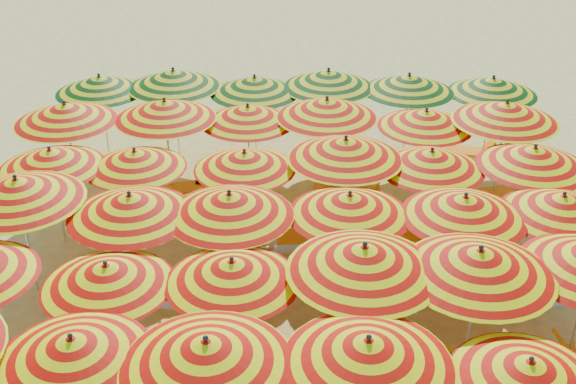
# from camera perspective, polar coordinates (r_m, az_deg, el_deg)

# --- Properties ---
(ground) EXTENTS (120.00, 120.00, 0.00)m
(ground) POSITION_cam_1_polar(r_m,az_deg,el_deg) (15.89, -0.01, -5.93)
(ground) COLOR #F6D66D
(ground) RESTS_ON ground
(umbrella_1) EXTENTS (2.60, 2.60, 2.48)m
(umbrella_1) POSITION_cam_1_polar(r_m,az_deg,el_deg) (10.91, -16.66, -11.86)
(umbrella_1) COLOR silver
(umbrella_1) RESTS_ON ground
(umbrella_2) EXTENTS (3.02, 3.02, 2.64)m
(umbrella_2) POSITION_cam_1_polar(r_m,az_deg,el_deg) (10.25, -6.45, -12.57)
(umbrella_2) COLOR silver
(umbrella_2) RESTS_ON ground
(umbrella_3) EXTENTS (3.27, 3.27, 2.63)m
(umbrella_3) POSITION_cam_1_polar(r_m,az_deg,el_deg) (10.28, 6.32, -12.49)
(umbrella_3) COLOR silver
(umbrella_3) RESTS_ON ground
(umbrella_4) EXTENTS (2.78, 2.78, 2.36)m
(umbrella_4) POSITION_cam_1_polar(r_m,az_deg,el_deg) (10.82, 18.50, -13.36)
(umbrella_4) COLOR silver
(umbrella_4) RESTS_ON ground
(umbrella_7) EXTENTS (2.39, 2.39, 2.38)m
(umbrella_7) POSITION_cam_1_polar(r_m,az_deg,el_deg) (12.40, -14.13, -6.40)
(umbrella_7) COLOR silver
(umbrella_7) RESTS_ON ground
(umbrella_8) EXTENTS (2.87, 2.87, 2.43)m
(umbrella_8) POSITION_cam_1_polar(r_m,az_deg,el_deg) (12.08, -4.44, -6.28)
(umbrella_8) COLOR silver
(umbrella_8) RESTS_ON ground
(umbrella_9) EXTENTS (3.04, 3.04, 2.75)m
(umbrella_9) POSITION_cam_1_polar(r_m,az_deg,el_deg) (11.91, 6.04, -5.27)
(umbrella_9) COLOR silver
(umbrella_9) RESTS_ON ground
(umbrella_10) EXTENTS (3.09, 3.09, 2.73)m
(umbrella_10) POSITION_cam_1_polar(r_m,az_deg,el_deg) (12.22, 14.86, -5.37)
(umbrella_10) COLOR silver
(umbrella_10) RESTS_ON ground
(umbrella_12) EXTENTS (3.04, 3.04, 2.73)m
(umbrella_12) POSITION_cam_1_polar(r_m,az_deg,el_deg) (14.85, -20.61, 0.17)
(umbrella_12) COLOR silver
(umbrella_12) RESTS_ON ground
(umbrella_13) EXTENTS (2.69, 2.69, 2.59)m
(umbrella_13) POSITION_cam_1_polar(r_m,az_deg,el_deg) (13.93, -12.35, -1.04)
(umbrella_13) COLOR silver
(umbrella_13) RESTS_ON ground
(umbrella_14) EXTENTS (2.79, 2.79, 2.62)m
(umbrella_14) POSITION_cam_1_polar(r_m,az_deg,el_deg) (13.65, -4.64, -0.97)
(umbrella_14) COLOR silver
(umbrella_14) RESTS_ON ground
(umbrella_15) EXTENTS (2.84, 2.84, 2.53)m
(umbrella_15) POSITION_cam_1_polar(r_m,az_deg,el_deg) (13.80, 4.88, -1.00)
(umbrella_15) COLOR silver
(umbrella_15) RESTS_ON ground
(umbrella_16) EXTENTS (2.61, 2.61, 2.55)m
(umbrella_16) POSITION_cam_1_polar(r_m,az_deg,el_deg) (14.04, 13.78, -1.13)
(umbrella_16) COLOR silver
(umbrella_16) RESTS_ON ground
(umbrella_17) EXTENTS (3.02, 3.02, 2.49)m
(umbrella_17) POSITION_cam_1_polar(r_m,az_deg,el_deg) (14.77, 20.86, -0.99)
(umbrella_17) COLOR silver
(umbrella_17) RESTS_ON ground
(umbrella_18) EXTENTS (2.86, 2.86, 2.46)m
(umbrella_18) POSITION_cam_1_polar(r_m,az_deg,el_deg) (16.46, -18.24, 2.53)
(umbrella_18) COLOR silver
(umbrella_18) RESTS_ON ground
(umbrella_19) EXTENTS (2.72, 2.72, 2.37)m
(umbrella_19) POSITION_cam_1_polar(r_m,az_deg,el_deg) (16.12, -11.99, 2.54)
(umbrella_19) COLOR silver
(umbrella_19) RESTS_ON ground
(umbrella_20) EXTENTS (2.46, 2.46, 2.39)m
(umbrella_20) POSITION_cam_1_polar(r_m,az_deg,el_deg) (15.71, -3.45, 2.49)
(umbrella_20) COLOR silver
(umbrella_20) RESTS_ON ground
(umbrella_21) EXTENTS (3.36, 3.36, 2.69)m
(umbrella_21) POSITION_cam_1_polar(r_m,az_deg,el_deg) (15.64, 4.57, 3.42)
(umbrella_21) COLOR silver
(umbrella_21) RESTS_ON ground
(umbrella_22) EXTENTS (3.03, 3.03, 2.47)m
(umbrella_22) POSITION_cam_1_polar(r_m,az_deg,el_deg) (15.85, 11.26, 2.51)
(umbrella_22) COLOR silver
(umbrella_22) RESTS_ON ground
(umbrella_23) EXTENTS (3.15, 3.15, 2.56)m
(umbrella_23) POSITION_cam_1_polar(r_m,az_deg,el_deg) (16.38, 18.85, 2.65)
(umbrella_23) COLOR silver
(umbrella_23) RESTS_ON ground
(umbrella_24) EXTENTS (2.98, 2.98, 2.66)m
(umbrella_24) POSITION_cam_1_polar(r_m,az_deg,el_deg) (18.29, -17.18, 6.00)
(umbrella_24) COLOR silver
(umbrella_24) RESTS_ON ground
(umbrella_25) EXTENTS (2.88, 2.88, 2.67)m
(umbrella_25) POSITION_cam_1_polar(r_m,az_deg,el_deg) (17.91, -9.70, 6.43)
(umbrella_25) COLOR silver
(umbrella_25) RESTS_ON ground
(umbrella_26) EXTENTS (2.37, 2.37, 2.48)m
(umbrella_26) POSITION_cam_1_polar(r_m,az_deg,el_deg) (17.84, -3.20, 6.15)
(umbrella_26) COLOR silver
(umbrella_26) RESTS_ON ground
(umbrella_27) EXTENTS (2.74, 2.74, 2.67)m
(umbrella_27) POSITION_cam_1_polar(r_m,az_deg,el_deg) (17.77, 3.09, 6.64)
(umbrella_27) COLOR silver
(umbrella_27) RESTS_ON ground
(umbrella_28) EXTENTS (3.08, 3.08, 2.47)m
(umbrella_28) POSITION_cam_1_polar(r_m,az_deg,el_deg) (17.91, 10.84, 5.70)
(umbrella_28) COLOR silver
(umbrella_28) RESTS_ON ground
(umbrella_29) EXTENTS (3.41, 3.41, 2.73)m
(umbrella_29) POSITION_cam_1_polar(r_m,az_deg,el_deg) (18.16, 16.84, 6.09)
(umbrella_29) COLOR silver
(umbrella_29) RESTS_ON ground
(umbrella_30) EXTENTS (3.17, 3.17, 2.55)m
(umbrella_30) POSITION_cam_1_polar(r_m,az_deg,el_deg) (20.24, -14.65, 8.25)
(umbrella_30) COLOR silver
(umbrella_30) RESTS_ON ground
(umbrella_31) EXTENTS (3.30, 3.30, 2.68)m
(umbrella_31) POSITION_cam_1_polar(r_m,az_deg,el_deg) (19.91, -9.03, 8.85)
(umbrella_31) COLOR silver
(umbrella_31) RESTS_ON ground
(umbrella_32) EXTENTS (2.88, 2.88, 2.57)m
(umbrella_32) POSITION_cam_1_polar(r_m,az_deg,el_deg) (19.50, -2.66, 8.45)
(umbrella_32) COLOR silver
(umbrella_32) RESTS_ON ground
(umbrella_33) EXTENTS (2.94, 2.94, 2.66)m
(umbrella_33) POSITION_cam_1_polar(r_m,az_deg,el_deg) (19.72, 3.21, 8.92)
(umbrella_33) COLOR silver
(umbrella_33) RESTS_ON ground
(umbrella_34) EXTENTS (2.85, 2.85, 2.61)m
(umbrella_34) POSITION_cam_1_polar(r_m,az_deg,el_deg) (19.76, 9.52, 8.47)
(umbrella_34) COLOR silver
(umbrella_34) RESTS_ON ground
(umbrella_35) EXTENTS (2.81, 2.81, 2.54)m
(umbrella_35) POSITION_cam_1_polar(r_m,az_deg,el_deg) (20.25, 15.87, 8.08)
(umbrella_35) COLOR silver
(umbrella_35) RESTS_ON ground
(lounger_1) EXTENTS (1.76, 0.65, 0.69)m
(lounger_1) POSITION_cam_1_polar(r_m,az_deg,el_deg) (13.56, -6.63, -12.53)
(lounger_1) COLOR white
(lounger_1) RESTS_ON ground
(lounger_2) EXTENTS (1.82, 1.22, 0.69)m
(lounger_2) POSITION_cam_1_polar(r_m,az_deg,el_deg) (13.74, 15.71, -12.98)
(lounger_2) COLOR white
(lounger_2) RESTS_ON ground
(lounger_4) EXTENTS (1.77, 0.69, 0.69)m
(lounger_4) POSITION_cam_1_polar(r_m,az_deg,el_deg) (15.03, -9.20, -7.97)
(lounger_4) COLOR white
(lounger_4) RESTS_ON ground
(lounger_5) EXTENTS (1.81, 0.91, 0.69)m
(lounger_5) POSITION_cam_1_polar(r_m,az_deg,el_deg) (15.03, -6.19, -7.74)
(lounger_5) COLOR white
(lounger_5) RESTS_ON ground
(lounger_6) EXTENTS (1.75, 0.63, 0.69)m
(lounger_6) POSITION_cam_1_polar(r_m,az_deg,el_deg) (14.81, 6.95, -8.41)
(lounger_6) COLOR white
(lounger_6) RESTS_ON ground
(lounger_7) EXTENTS (1.82, 0.94, 0.69)m
(lounger_7) POSITION_cam_1_polar(r_m,az_deg,el_deg) (15.49, 17.67, -7.89)
(lounger_7) COLOR white
(lounger_7) RESTS_ON ground
(lounger_8) EXTENTS (1.78, 0.75, 0.69)m
(lounger_8) POSITION_cam_1_polar(r_m,az_deg,el_deg) (16.49, -1.55, -3.86)
(lounger_8) COLOR white
(lounger_8) RESTS_ON ground
(lounger_9) EXTENTS (1.76, 0.69, 0.69)m
(lounger_9) POSITION_cam_1_polar(r_m,az_deg,el_deg) (16.72, 8.93, -3.76)
(lounger_9) COLOR white
(lounger_9) RESTS_ON ground
(lounger_10) EXTENTS (1.83, 1.08, 0.69)m
(lounger_10) POSITION_cam_1_polar(r_m,az_deg,el_deg) (18.76, -7.36, 0.25)
(lounger_10) COLOR white
(lounger_10) RESTS_ON ground
(lounger_11) EXTENTS (1.76, 0.67, 0.69)m
(lounger_11) POSITION_cam_1_polar(r_m,az_deg,el_deg) (18.90, -4.52, 0.66)
(lounger_11) COLOR white
(lounger_11) RESTS_ON ground
(lounger_12) EXTENTS (1.80, 0.85, 0.69)m
(lounger_12) POSITION_cam_1_polar(r_m,az_deg,el_deg) (18.55, 4.79, 0.05)
(lounger_12) COLOR white
(lounger_12) RESTS_ON ground
(lounger_13) EXTENTS (1.82, 1.00, 0.69)m
(lounger_13) POSITION_cam_1_polar(r_m,az_deg,el_deg) (19.33, 17.55, -0.04)
(lounger_13) COLOR white
(lounger_13) RESTS_ON ground
(lounger_14) EXTENTS (1.81, 0.92, 0.69)m
(lounger_14) POSITION_cam_1_polar(r_m,az_deg,el_deg) (21.05, 13.70, 2.98)
(lounger_14) COLOR white
(lounger_14) RESTS_ON ground
(beachgoer_a) EXTENTS (0.53, 0.63, 1.47)m
(beachgoer_a) POSITION_cam_1_polar(r_m,az_deg,el_deg) (14.67, -1.45, -5.77)
(beachgoer_a) COLOR tan
(beachgoer_a) RESTS_ON ground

